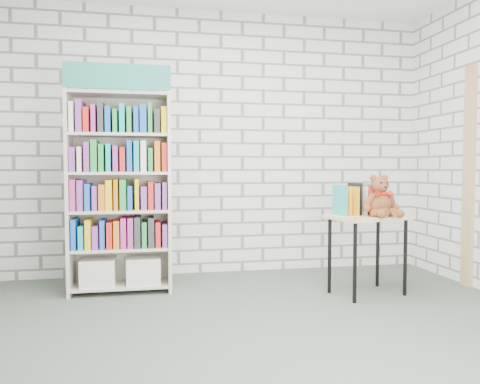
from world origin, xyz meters
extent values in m
plane|color=#444F43|center=(0.00, 0.00, 0.00)|extent=(4.50, 4.50, 0.00)
cube|color=silver|center=(0.00, 2.00, 1.40)|extent=(4.50, 0.02, 2.80)
cube|color=silver|center=(0.00, -2.00, 1.40)|extent=(4.50, 0.02, 2.80)
cube|color=beige|center=(-1.46, 1.35, 0.90)|extent=(0.03, 0.35, 1.81)
cube|color=beige|center=(-0.59, 1.35, 0.90)|extent=(0.03, 0.35, 1.81)
cube|color=beige|center=(-1.02, 1.52, 0.90)|extent=(0.90, 0.02, 1.81)
cube|color=teal|center=(-1.02, 1.18, 1.92)|extent=(0.90, 0.02, 0.22)
cube|color=beige|center=(-1.02, 1.35, 0.06)|extent=(0.84, 0.33, 0.03)
cube|color=beige|center=(-1.02, 1.35, 0.40)|extent=(0.84, 0.33, 0.03)
cube|color=beige|center=(-1.02, 1.35, 0.74)|extent=(0.84, 0.33, 0.03)
cube|color=beige|center=(-1.02, 1.35, 1.09)|extent=(0.84, 0.33, 0.03)
cube|color=beige|center=(-1.02, 1.35, 1.43)|extent=(0.84, 0.33, 0.03)
cube|color=beige|center=(-1.02, 1.35, 1.79)|extent=(0.84, 0.33, 0.03)
cube|color=silver|center=(-1.23, 1.35, 0.19)|extent=(0.30, 0.29, 0.24)
cube|color=silver|center=(-0.82, 1.35, 0.19)|extent=(0.30, 0.29, 0.24)
cube|color=red|center=(-1.02, 1.34, 0.54)|extent=(0.84, 0.29, 0.24)
cube|color=yellow|center=(-1.02, 1.34, 0.88)|extent=(0.84, 0.29, 0.24)
cube|color=blue|center=(-1.02, 1.34, 1.22)|extent=(0.84, 0.29, 0.24)
cube|color=green|center=(-1.02, 1.34, 1.56)|extent=(0.84, 0.29, 0.24)
cube|color=#DCC184|center=(1.14, 0.85, 0.69)|extent=(0.75, 0.60, 0.03)
cylinder|color=black|center=(0.92, 0.61, 0.34)|extent=(0.03, 0.03, 0.68)
cylinder|color=black|center=(0.83, 0.96, 0.34)|extent=(0.03, 0.03, 0.68)
cylinder|color=black|center=(1.46, 0.75, 0.34)|extent=(0.03, 0.03, 0.68)
cylinder|color=black|center=(1.37, 1.09, 0.34)|extent=(0.03, 0.03, 0.68)
cylinder|color=black|center=(0.93, 0.62, 0.71)|extent=(0.04, 0.04, 0.01)
cylinder|color=black|center=(1.45, 0.76, 0.71)|extent=(0.04, 0.04, 0.01)
cube|color=teal|center=(0.90, 0.90, 0.85)|extent=(0.06, 0.20, 0.27)
cube|color=#FDAA28|center=(0.96, 0.91, 0.85)|extent=(0.06, 0.20, 0.27)
cube|color=orange|center=(1.01, 0.93, 0.85)|extent=(0.06, 0.20, 0.27)
cube|color=black|center=(1.06, 0.94, 0.85)|extent=(0.06, 0.20, 0.27)
cube|color=white|center=(1.12, 0.96, 0.85)|extent=(0.06, 0.20, 0.27)
cube|color=red|center=(1.17, 0.97, 0.85)|extent=(0.06, 0.20, 0.27)
cube|color=#378AD0|center=(1.23, 0.98, 0.85)|extent=(0.06, 0.20, 0.27)
cube|color=#AEC943|center=(1.28, 1.00, 0.85)|extent=(0.06, 0.20, 0.27)
cube|color=teal|center=(1.33, 1.01, 0.85)|extent=(0.06, 0.20, 0.27)
ellipsoid|color=brown|center=(1.22, 0.79, 0.82)|extent=(0.22, 0.18, 0.22)
sphere|color=brown|center=(1.22, 0.78, 0.98)|extent=(0.15, 0.15, 0.15)
sphere|color=brown|center=(1.16, 0.79, 1.04)|extent=(0.06, 0.06, 0.06)
sphere|color=brown|center=(1.28, 0.80, 1.04)|extent=(0.06, 0.06, 0.06)
sphere|color=brown|center=(1.23, 0.72, 0.96)|extent=(0.06, 0.06, 0.06)
sphere|color=black|center=(1.20, 0.72, 1.00)|extent=(0.02, 0.02, 0.02)
sphere|color=black|center=(1.25, 0.72, 1.00)|extent=(0.02, 0.02, 0.02)
sphere|color=black|center=(1.23, 0.69, 0.97)|extent=(0.02, 0.02, 0.02)
cylinder|color=brown|center=(1.11, 0.76, 0.85)|extent=(0.11, 0.09, 0.15)
cylinder|color=brown|center=(1.33, 0.77, 0.85)|extent=(0.11, 0.09, 0.15)
sphere|color=brown|center=(1.08, 0.74, 0.79)|extent=(0.06, 0.06, 0.06)
sphere|color=brown|center=(1.36, 0.76, 0.79)|extent=(0.06, 0.06, 0.06)
cylinder|color=brown|center=(1.17, 0.67, 0.75)|extent=(0.12, 0.18, 0.09)
cylinder|color=brown|center=(1.29, 0.68, 0.75)|extent=(0.10, 0.17, 0.09)
sphere|color=brown|center=(1.15, 0.60, 0.75)|extent=(0.07, 0.07, 0.07)
sphere|color=brown|center=(1.32, 0.61, 0.75)|extent=(0.07, 0.07, 0.07)
cone|color=red|center=(1.19, 0.72, 0.91)|extent=(0.07, 0.06, 0.06)
cone|color=red|center=(1.26, 0.73, 0.91)|extent=(0.07, 0.06, 0.06)
sphere|color=red|center=(1.23, 0.72, 0.91)|extent=(0.03, 0.03, 0.03)
cube|color=tan|center=(2.23, 0.95, 1.05)|extent=(0.05, 0.12, 2.10)
camera|label=1|loc=(-0.76, -3.01, 1.13)|focal=35.00mm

